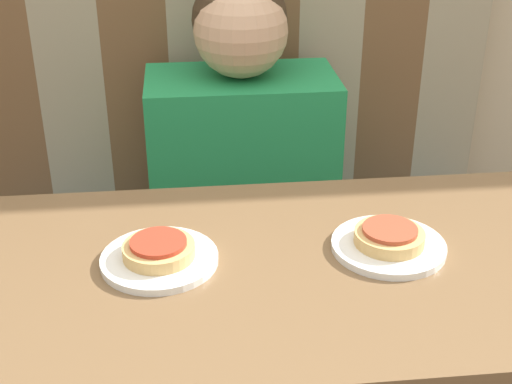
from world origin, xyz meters
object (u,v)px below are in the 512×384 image
at_px(person, 242,124).
at_px(plate_left, 159,259).
at_px(plate_right, 388,246).
at_px(pizza_right, 389,236).
at_px(pizza_left, 159,249).

distance_m(person, plate_left, 0.64).
xyz_separation_m(person, plate_left, (-0.18, -0.61, 0.03)).
height_order(plate_right, pizza_right, pizza_right).
height_order(person, plate_right, person).
xyz_separation_m(plate_left, pizza_left, (-0.00, 0.00, 0.02)).
distance_m(person, pizza_right, 0.64).
bearing_deg(pizza_right, plate_right, -165.96).
bearing_deg(pizza_left, plate_right, -0.00).
xyz_separation_m(plate_left, plate_right, (0.37, 0.00, 0.00)).
relative_size(plate_right, pizza_right, 1.63).
xyz_separation_m(person, pizza_left, (-0.18, -0.61, 0.04)).
relative_size(plate_right, pizza_left, 1.63).
xyz_separation_m(person, pizza_right, (0.18, -0.61, 0.04)).
relative_size(pizza_left, pizza_right, 1.00).
relative_size(plate_left, pizza_left, 1.63).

